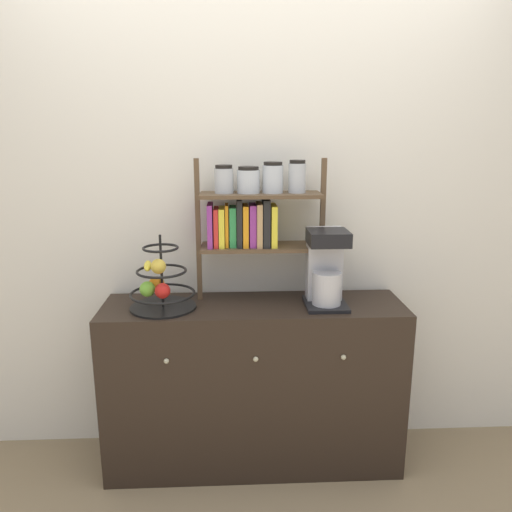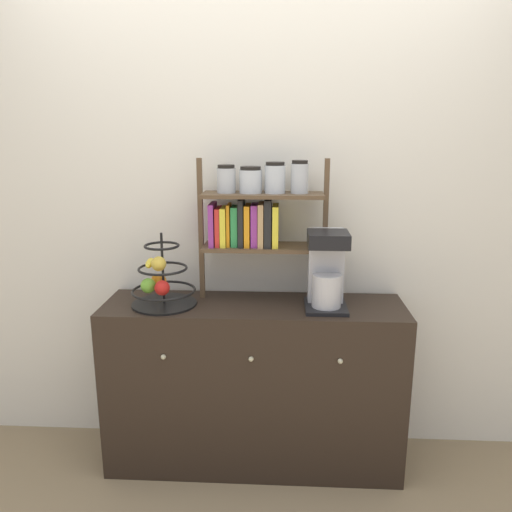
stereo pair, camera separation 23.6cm
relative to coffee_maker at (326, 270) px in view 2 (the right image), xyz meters
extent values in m
plane|color=#847051|center=(-0.35, -0.19, -1.04)|extent=(12.00, 12.00, 0.00)
cube|color=silver|center=(-0.35, 0.26, 0.26)|extent=(7.00, 0.05, 2.60)
cube|color=black|center=(-0.35, 0.01, -0.61)|extent=(1.47, 0.41, 0.86)
sphere|color=#B2AD8C|center=(-0.75, -0.20, -0.37)|extent=(0.02, 0.02, 0.02)
sphere|color=#B2AD8C|center=(-0.35, -0.20, -0.37)|extent=(0.02, 0.02, 0.02)
sphere|color=#B2AD8C|center=(0.06, -0.20, -0.37)|extent=(0.02, 0.02, 0.02)
cube|color=black|center=(0.00, -0.02, -0.18)|extent=(0.20, 0.23, 0.02)
cube|color=#B7B7BC|center=(0.00, 0.04, 0.01)|extent=(0.17, 0.09, 0.35)
cylinder|color=#B7B7BC|center=(0.00, -0.04, -0.09)|extent=(0.14, 0.14, 0.16)
cube|color=black|center=(0.00, -0.03, 0.15)|extent=(0.19, 0.19, 0.07)
cylinder|color=black|center=(-0.78, -0.01, -0.18)|extent=(0.31, 0.31, 0.01)
cylinder|color=black|center=(-0.78, -0.01, 0.00)|extent=(0.01, 0.01, 0.35)
torus|color=black|center=(-0.78, -0.01, -0.11)|extent=(0.31, 0.31, 0.01)
torus|color=black|center=(-0.78, -0.01, 0.00)|extent=(0.24, 0.24, 0.01)
torus|color=black|center=(-0.78, -0.01, 0.11)|extent=(0.17, 0.17, 0.01)
sphere|color=red|center=(-0.77, -0.09, -0.08)|extent=(0.07, 0.07, 0.07)
sphere|color=#6BAD33|center=(-0.84, -0.05, -0.08)|extent=(0.07, 0.07, 0.07)
sphere|color=orange|center=(-0.81, 0.01, -0.07)|extent=(0.08, 0.08, 0.08)
ellipsoid|color=yellow|center=(-0.84, 0.00, 0.02)|extent=(0.05, 0.15, 0.04)
sphere|color=gold|center=(-0.79, -0.06, 0.03)|extent=(0.07, 0.07, 0.07)
cube|color=brown|center=(-0.61, 0.11, 0.16)|extent=(0.02, 0.02, 0.70)
cube|color=brown|center=(0.00, 0.11, 0.16)|extent=(0.02, 0.02, 0.70)
cube|color=brown|center=(-0.31, 0.11, 0.08)|extent=(0.58, 0.20, 0.02)
cube|color=brown|center=(-0.31, 0.11, 0.34)|extent=(0.58, 0.20, 0.02)
cube|color=#8C338C|center=(-0.55, 0.11, 0.19)|extent=(0.02, 0.16, 0.21)
cube|color=red|center=(-0.52, 0.11, 0.18)|extent=(0.02, 0.14, 0.19)
cube|color=yellow|center=(-0.50, 0.11, 0.18)|extent=(0.03, 0.15, 0.19)
cube|color=orange|center=(-0.47, 0.11, 0.19)|extent=(0.02, 0.12, 0.20)
cube|color=#2D8C47|center=(-0.44, 0.11, 0.18)|extent=(0.03, 0.13, 0.19)
cube|color=black|center=(-0.41, 0.11, 0.20)|extent=(0.02, 0.15, 0.23)
cube|color=orange|center=(-0.38, 0.11, 0.19)|extent=(0.03, 0.14, 0.20)
cube|color=#8C338C|center=(-0.35, 0.11, 0.19)|extent=(0.03, 0.14, 0.20)
cube|color=tan|center=(-0.31, 0.11, 0.19)|extent=(0.03, 0.16, 0.21)
cube|color=black|center=(-0.28, 0.11, 0.20)|extent=(0.03, 0.16, 0.23)
cube|color=yellow|center=(-0.24, 0.11, 0.19)|extent=(0.03, 0.16, 0.20)
cylinder|color=#ADB2B7|center=(-0.48, 0.11, 0.40)|extent=(0.09, 0.09, 0.12)
cylinder|color=black|center=(-0.48, 0.11, 0.47)|extent=(0.08, 0.08, 0.02)
cylinder|color=silver|center=(-0.37, 0.11, 0.40)|extent=(0.11, 0.11, 0.11)
cylinder|color=black|center=(-0.37, 0.11, 0.46)|extent=(0.10, 0.10, 0.02)
cylinder|color=silver|center=(-0.25, 0.11, 0.41)|extent=(0.10, 0.10, 0.13)
cylinder|color=black|center=(-0.25, 0.11, 0.49)|extent=(0.09, 0.09, 0.02)
cylinder|color=#ADB2B7|center=(-0.13, 0.11, 0.42)|extent=(0.08, 0.08, 0.14)
cylinder|color=black|center=(-0.13, 0.11, 0.49)|extent=(0.08, 0.08, 0.02)
camera|label=1|loc=(-0.45, -2.28, 0.63)|focal=35.00mm
camera|label=2|loc=(-0.21, -2.28, 0.63)|focal=35.00mm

